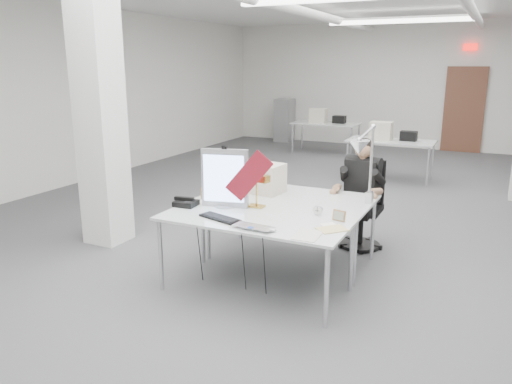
% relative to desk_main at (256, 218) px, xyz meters
% --- Properties ---
extents(room_shell, '(10.04, 14.04, 3.24)m').
position_rel_desk_main_xyz_m(room_shell, '(0.04, 2.63, 0.95)').
color(room_shell, '#494A4C').
rests_on(room_shell, ground).
extents(desk_main, '(1.80, 0.90, 0.02)m').
position_rel_desk_main_xyz_m(desk_main, '(0.00, 0.00, 0.00)').
color(desk_main, silver).
rests_on(desk_main, room_shell).
extents(desk_second, '(1.80, 0.90, 0.02)m').
position_rel_desk_main_xyz_m(desk_second, '(0.00, 0.90, 0.00)').
color(desk_second, silver).
rests_on(desk_second, room_shell).
extents(bg_desk_a, '(1.60, 0.80, 0.02)m').
position_rel_desk_main_xyz_m(bg_desk_a, '(0.20, 5.50, 0.00)').
color(bg_desk_a, silver).
rests_on(bg_desk_a, room_shell).
extents(bg_desk_b, '(1.60, 0.80, 0.02)m').
position_rel_desk_main_xyz_m(bg_desk_b, '(-1.80, 7.70, 0.00)').
color(bg_desk_b, silver).
rests_on(bg_desk_b, room_shell).
extents(filing_cabinet, '(0.45, 0.55, 1.20)m').
position_rel_desk_main_xyz_m(filing_cabinet, '(-3.50, 9.15, -0.14)').
color(filing_cabinet, gray).
rests_on(filing_cabinet, room_shell).
extents(office_chair, '(0.58, 0.58, 1.02)m').
position_rel_desk_main_xyz_m(office_chair, '(0.62, 1.63, -0.23)').
color(office_chair, black).
rests_on(office_chair, room_shell).
extents(seated_person, '(0.54, 0.64, 0.86)m').
position_rel_desk_main_xyz_m(seated_person, '(0.62, 1.58, 0.16)').
color(seated_person, black).
rests_on(seated_person, office_chair).
extents(monitor, '(0.48, 0.16, 0.60)m').
position_rel_desk_main_xyz_m(monitor, '(-0.44, 0.19, 0.31)').
color(monitor, '#A7A7AB').
rests_on(monitor, desk_main).
extents(pennant, '(0.47, 0.13, 0.52)m').
position_rel_desk_main_xyz_m(pennant, '(-0.15, 0.16, 0.37)').
color(pennant, maroon).
rests_on(pennant, monitor).
extents(keyboard, '(0.46, 0.26, 0.02)m').
position_rel_desk_main_xyz_m(keyboard, '(-0.28, -0.20, 0.02)').
color(keyboard, black).
rests_on(keyboard, desk_main).
extents(laptop, '(0.39, 0.27, 0.03)m').
position_rel_desk_main_xyz_m(laptop, '(0.13, -0.38, 0.03)').
color(laptop, '#A9AAAE').
rests_on(laptop, desk_main).
extents(mouse, '(0.08, 0.06, 0.03)m').
position_rel_desk_main_xyz_m(mouse, '(0.31, -0.32, 0.03)').
color(mouse, silver).
rests_on(mouse, desk_main).
extents(bankers_lamp, '(0.35, 0.19, 0.38)m').
position_rel_desk_main_xyz_m(bankers_lamp, '(-0.15, 0.32, 0.20)').
color(bankers_lamp, '#B57938').
rests_on(bankers_lamp, desk_main).
extents(desk_phone, '(0.23, 0.21, 0.05)m').
position_rel_desk_main_xyz_m(desk_phone, '(-0.82, 0.04, 0.04)').
color(desk_phone, black).
rests_on(desk_phone, desk_main).
extents(picture_frame_left, '(0.15, 0.10, 0.12)m').
position_rel_desk_main_xyz_m(picture_frame_left, '(-0.77, 0.39, 0.07)').
color(picture_frame_left, '#A17245').
rests_on(picture_frame_left, desk_main).
extents(picture_frame_right, '(0.13, 0.06, 0.10)m').
position_rel_desk_main_xyz_m(picture_frame_right, '(0.74, 0.24, 0.06)').
color(picture_frame_right, '#B17B4C').
rests_on(picture_frame_right, desk_main).
extents(desk_clock, '(0.09, 0.03, 0.09)m').
position_rel_desk_main_xyz_m(desk_clock, '(0.51, 0.33, 0.06)').
color(desk_clock, silver).
rests_on(desk_clock, desk_main).
extents(paper_stack_a, '(0.23, 0.32, 0.01)m').
position_rel_desk_main_xyz_m(paper_stack_a, '(0.62, -0.28, 0.02)').
color(paper_stack_a, silver).
rests_on(paper_stack_a, desk_main).
extents(paper_stack_b, '(0.31, 0.31, 0.01)m').
position_rel_desk_main_xyz_m(paper_stack_b, '(0.76, -0.03, 0.02)').
color(paper_stack_b, '#D1BD7D').
rests_on(paper_stack_b, desk_main).
extents(paper_stack_c, '(0.23, 0.23, 0.01)m').
position_rel_desk_main_xyz_m(paper_stack_c, '(0.73, 0.04, 0.02)').
color(paper_stack_c, white).
rests_on(paper_stack_c, desk_main).
extents(beige_monitor, '(0.38, 0.36, 0.33)m').
position_rel_desk_main_xyz_m(beige_monitor, '(-0.30, 0.89, 0.18)').
color(beige_monitor, beige).
rests_on(beige_monitor, desk_second).
extents(architect_lamp, '(0.24, 0.69, 0.89)m').
position_rel_desk_main_xyz_m(architect_lamp, '(0.85, 0.72, 0.46)').
color(architect_lamp, silver).
rests_on(architect_lamp, desk_second).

